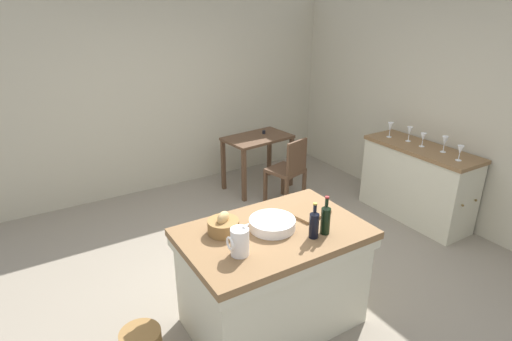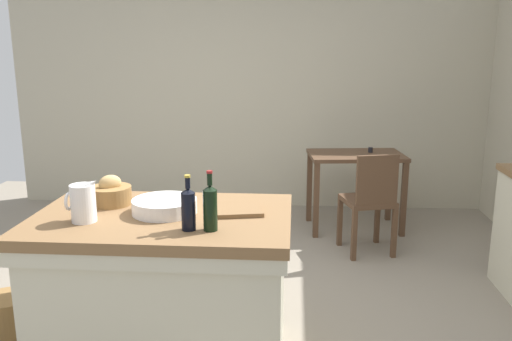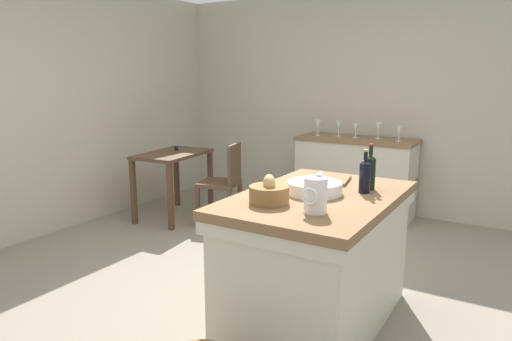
% 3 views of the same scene
% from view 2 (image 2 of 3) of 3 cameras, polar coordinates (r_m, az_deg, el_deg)
% --- Properties ---
extents(ground_plane, '(6.76, 6.76, 0.00)m').
position_cam_2_polar(ground_plane, '(3.79, -3.67, -14.80)').
color(ground_plane, gray).
extents(wall_back, '(5.32, 0.12, 2.60)m').
position_cam_2_polar(wall_back, '(5.96, -0.45, 8.59)').
color(wall_back, '#B2AA93').
rests_on(wall_back, ground).
extents(island_table, '(1.41, 0.92, 0.88)m').
position_cam_2_polar(island_table, '(3.13, -9.68, -11.69)').
color(island_table, brown).
rests_on(island_table, ground).
extents(writing_desk, '(0.96, 0.65, 0.81)m').
position_cam_2_polar(writing_desk, '(5.29, 10.60, 0.46)').
color(writing_desk, '#513826').
rests_on(writing_desk, ground).
extents(wooden_chair, '(0.49, 0.49, 0.91)m').
position_cam_2_polar(wooden_chair, '(4.68, 12.10, -3.04)').
color(wooden_chair, '#513826').
rests_on(wooden_chair, ground).
extents(pitcher, '(0.17, 0.13, 0.24)m').
position_cam_2_polar(pitcher, '(2.94, -17.99, -3.28)').
color(pitcher, white).
rests_on(pitcher, island_table).
extents(wash_bowl, '(0.36, 0.36, 0.08)m').
position_cam_2_polar(wash_bowl, '(3.00, -9.73, -3.75)').
color(wash_bowl, white).
rests_on(wash_bowl, island_table).
extents(bread_basket, '(0.24, 0.24, 0.18)m').
position_cam_2_polar(bread_basket, '(3.22, -15.25, -2.42)').
color(bread_basket, olive).
rests_on(bread_basket, island_table).
extents(cutting_board, '(0.34, 0.31, 0.02)m').
position_cam_2_polar(cutting_board, '(2.99, -2.23, -4.17)').
color(cutting_board, brown).
rests_on(cutting_board, island_table).
extents(wine_bottle_dark, '(0.07, 0.07, 0.31)m').
position_cam_2_polar(wine_bottle_dark, '(2.67, -4.91, -3.85)').
color(wine_bottle_dark, black).
rests_on(wine_bottle_dark, island_table).
extents(wine_bottle_amber, '(0.07, 0.07, 0.28)m').
position_cam_2_polar(wine_bottle_amber, '(2.69, -7.24, -3.98)').
color(wine_bottle_amber, black).
rests_on(wine_bottle_amber, island_table).
extents(wicker_hamper, '(0.31, 0.31, 0.26)m').
position_cam_2_polar(wicker_hamper, '(3.79, -25.06, -13.94)').
color(wicker_hamper, olive).
rests_on(wicker_hamper, ground).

